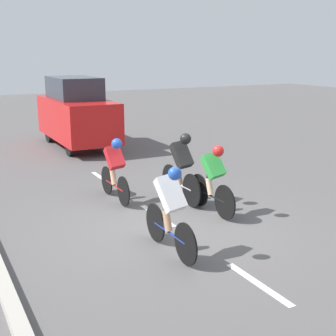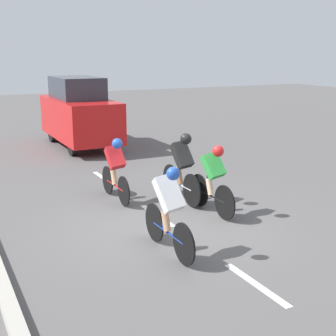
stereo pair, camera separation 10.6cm
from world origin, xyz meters
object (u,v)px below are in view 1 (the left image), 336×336
object	(u,v)px
cyclist_red	(115,167)
cyclist_white	(170,208)
cyclist_green	(213,177)
support_car	(77,113)
cyclist_black	(181,165)

from	to	relation	value
cyclist_red	cyclist_white	distance (m)	3.03
cyclist_green	cyclist_white	distance (m)	2.13
cyclist_red	support_car	bearing A→B (deg)	-99.87
cyclist_red	cyclist_white	xyz separation A→B (m)	(0.25, 3.02, 0.03)
cyclist_red	cyclist_white	world-z (taller)	cyclist_white
cyclist_green	support_car	bearing A→B (deg)	-87.68
cyclist_black	cyclist_red	distance (m)	1.44
cyclist_red	support_car	size ratio (longest dim) A/B	0.38
cyclist_black	support_car	world-z (taller)	support_car
cyclist_red	support_car	world-z (taller)	support_car
cyclist_white	support_car	distance (m)	9.41
cyclist_green	cyclist_black	distance (m)	0.97
cyclist_green	support_car	distance (m)	7.99
cyclist_green	cyclist_white	bearing A→B (deg)	38.65
cyclist_green	cyclist_black	bearing A→B (deg)	-79.10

